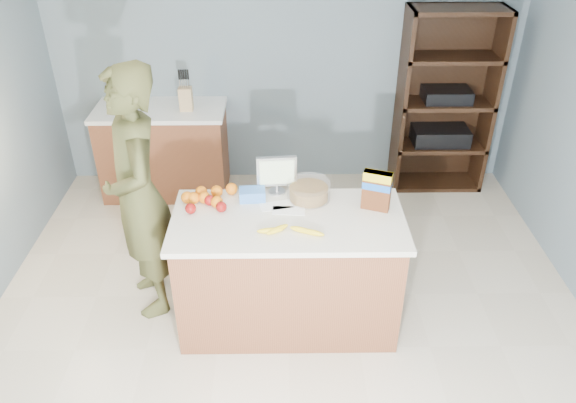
{
  "coord_description": "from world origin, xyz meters",
  "views": [
    {
      "loc": [
        -0.04,
        -2.8,
        2.97
      ],
      "look_at": [
        0.0,
        0.35,
        1.0
      ],
      "focal_mm": 35.0,
      "sensor_mm": 36.0,
      "label": 1
    }
  ],
  "objects_px": {
    "counter_peninsula": "(288,275)",
    "person": "(139,196)",
    "shelving_unit": "(443,104)",
    "tv": "(277,173)",
    "cereal_box": "(377,188)"
  },
  "relations": [
    {
      "from": "counter_peninsula",
      "to": "person",
      "type": "height_order",
      "value": "person"
    },
    {
      "from": "shelving_unit",
      "to": "person",
      "type": "height_order",
      "value": "person"
    },
    {
      "from": "shelving_unit",
      "to": "tv",
      "type": "relative_size",
      "value": 6.38
    },
    {
      "from": "tv",
      "to": "cereal_box",
      "type": "bearing_deg",
      "value": -18.51
    },
    {
      "from": "counter_peninsula",
      "to": "shelving_unit",
      "type": "relative_size",
      "value": 0.87
    },
    {
      "from": "tv",
      "to": "shelving_unit",
      "type": "bearing_deg",
      "value": 46.52
    },
    {
      "from": "counter_peninsula",
      "to": "tv",
      "type": "relative_size",
      "value": 5.53
    },
    {
      "from": "cereal_box",
      "to": "person",
      "type": "bearing_deg",
      "value": 175.72
    },
    {
      "from": "shelving_unit",
      "to": "person",
      "type": "relative_size",
      "value": 0.96
    },
    {
      "from": "shelving_unit",
      "to": "cereal_box",
      "type": "relative_size",
      "value": 6.38
    },
    {
      "from": "shelving_unit",
      "to": "cereal_box",
      "type": "bearing_deg",
      "value": -116.27
    },
    {
      "from": "counter_peninsula",
      "to": "person",
      "type": "relative_size",
      "value": 0.83
    },
    {
      "from": "counter_peninsula",
      "to": "shelving_unit",
      "type": "xyz_separation_m",
      "value": [
        1.55,
        2.05,
        0.45
      ]
    },
    {
      "from": "counter_peninsula",
      "to": "shelving_unit",
      "type": "bearing_deg",
      "value": 52.89
    },
    {
      "from": "counter_peninsula",
      "to": "cereal_box",
      "type": "bearing_deg",
      "value": 10.57
    }
  ]
}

